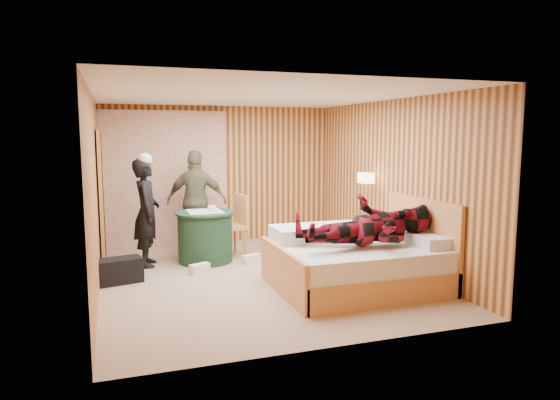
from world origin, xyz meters
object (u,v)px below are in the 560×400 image
object	(u,v)px
man_on_bed	(370,214)
duffel_bag	(119,271)
wall_lamp	(366,178)
man_at_table	(197,201)
woman_standing	(147,213)
nightstand	(371,243)
round_table	(205,236)
chair_far	(199,220)
chair_near	(235,221)
bed	(358,262)

from	to	relation	value
man_on_bed	duffel_bag	bearing A→B (deg)	155.09
wall_lamp	man_at_table	world-z (taller)	man_at_table
woman_standing	man_at_table	xyz separation A→B (m)	(0.87, 0.72, 0.05)
nightstand	round_table	bearing A→B (deg)	159.76
chair_far	chair_near	distance (m)	0.71
wall_lamp	nightstand	xyz separation A→B (m)	(-0.04, -0.28, -0.99)
wall_lamp	bed	xyz separation A→B (m)	(-0.80, -1.31, -0.97)
man_at_table	man_on_bed	xyz separation A→B (m)	(1.70, -2.91, 0.14)
bed	chair_far	bearing A→B (deg)	121.89
man_at_table	bed	bearing A→B (deg)	140.79
chair_far	man_on_bed	bearing A→B (deg)	-38.56
wall_lamp	round_table	distance (m)	2.70
bed	man_at_table	distance (m)	3.20
duffel_bag	man_at_table	bearing A→B (deg)	36.35
chair_near	round_table	bearing A→B (deg)	-81.40
chair_far	duffel_bag	size ratio (longest dim) A/B	1.58
round_table	chair_far	distance (m)	0.72
chair_far	round_table	bearing A→B (deg)	-71.18
wall_lamp	bed	world-z (taller)	wall_lamp
chair_far	chair_near	xyz separation A→B (m)	(0.50, -0.50, 0.05)
bed	woman_standing	bearing A→B (deg)	142.32
duffel_bag	nightstand	bearing A→B (deg)	-15.05
man_at_table	man_on_bed	size ratio (longest dim) A/B	0.97
bed	woman_standing	size ratio (longest dim) A/B	1.29
nightstand	duffel_bag	distance (m)	3.74
chair_near	man_on_bed	bearing A→B (deg)	13.30
round_table	duffel_bag	size ratio (longest dim) A/B	1.54
round_table	man_at_table	bearing A→B (deg)	90.00
woman_standing	man_at_table	size ratio (longest dim) A/B	0.95
round_table	man_on_bed	bearing A→B (deg)	-51.79
round_table	man_at_table	distance (m)	0.88
nightstand	round_table	size ratio (longest dim) A/B	0.69
chair_far	wall_lamp	bearing A→B (deg)	-7.23
wall_lamp	chair_far	xyz separation A→B (m)	(-2.44, 1.32, -0.76)
man_at_table	chair_near	bearing A→B (deg)	152.86
chair_far	man_on_bed	xyz separation A→B (m)	(1.67, -2.86, 0.46)
chair_far	man_at_table	distance (m)	0.33
chair_near	man_on_bed	distance (m)	2.67
man_at_table	man_on_bed	world-z (taller)	man_on_bed
round_table	nightstand	bearing A→B (deg)	-20.24
chair_near	woman_standing	distance (m)	1.43
bed	chair_far	size ratio (longest dim) A/B	2.26
man_on_bed	woman_standing	bearing A→B (deg)	139.54
woman_standing	wall_lamp	bearing A→B (deg)	-95.16
chair_far	woman_standing	distance (m)	1.16
chair_near	man_at_table	world-z (taller)	man_at_table
chair_far	man_at_table	bearing A→B (deg)	142.03
nightstand	duffel_bag	world-z (taller)	nightstand
round_table	man_on_bed	distance (m)	2.81
bed	man_on_bed	world-z (taller)	man_on_bed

